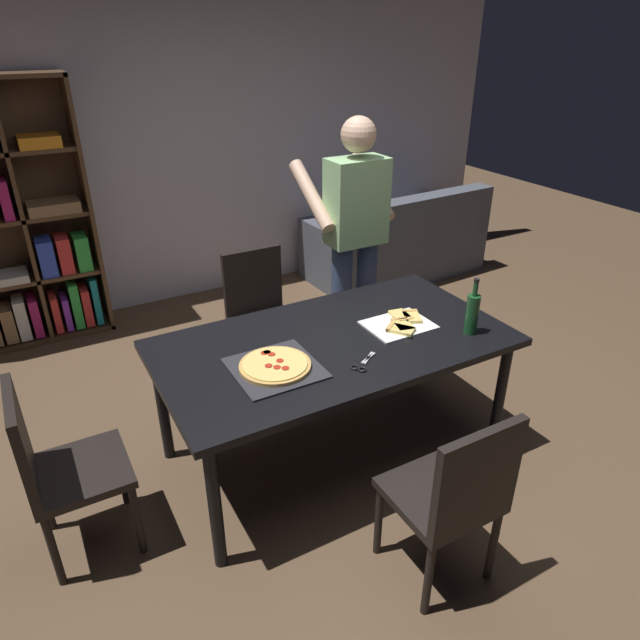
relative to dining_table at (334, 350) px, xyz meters
The scene contains 12 objects.
ground_plane 0.69m from the dining_table, ahead, with size 12.00×12.00×0.00m, color brown.
back_wall 2.70m from the dining_table, 90.00° to the left, with size 6.40×0.10×2.80m, color #BCB7C6.
dining_table is the anchor object (origin of this frame).
chair_near_camera 1.01m from the dining_table, 90.00° to the right, with size 0.42×0.42×0.90m.
chair_far_side 1.01m from the dining_table, 90.00° to the left, with size 0.42×0.42×0.90m.
chair_left_end 1.43m from the dining_table, behind, with size 0.42×0.42×0.90m.
couch 2.78m from the dining_table, 46.22° to the left, with size 1.75×0.95×0.85m.
person_serving_pizza 1.03m from the dining_table, 51.80° to the left, with size 0.55×0.54×1.75m.
pepperoni_pizza_on_tray 0.42m from the dining_table, 164.50° to the right, with size 0.41×0.41×0.04m.
pizza_slices_on_towel 0.42m from the dining_table, ahead, with size 0.36×0.29×0.03m.
wine_bottle 0.76m from the dining_table, 23.04° to the right, with size 0.07×0.07×0.32m.
kitchen_scissors 0.30m from the dining_table, 91.77° to the right, with size 0.19×0.15×0.01m.
Camera 1 is at (-1.34, -2.24, 2.23)m, focal length 31.82 mm.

